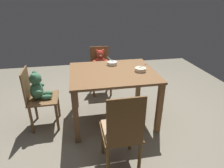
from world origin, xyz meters
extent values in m
cube|color=gray|center=(0.00, 0.00, -0.02)|extent=(5.20, 5.20, 0.04)
cube|color=brown|center=(0.00, 0.00, 0.74)|extent=(1.16, 0.97, 0.03)
cube|color=brown|center=(-0.53, -0.44, 0.36)|extent=(0.07, 0.07, 0.73)
cube|color=brown|center=(0.53, -0.44, 0.36)|extent=(0.07, 0.07, 0.73)
cube|color=brown|center=(-0.53, 0.44, 0.36)|extent=(0.07, 0.07, 0.73)
cube|color=brown|center=(0.53, 0.44, 0.36)|extent=(0.07, 0.07, 0.73)
cube|color=brown|center=(-0.96, 0.02, 0.42)|extent=(0.40, 0.41, 0.02)
cube|color=brown|center=(-1.15, 0.02, 0.64)|extent=(0.02, 0.37, 0.42)
cylinder|color=brown|center=(-0.79, -0.15, 0.21)|extent=(0.04, 0.04, 0.41)
cylinder|color=brown|center=(-0.80, 0.20, 0.21)|extent=(0.04, 0.04, 0.41)
cylinder|color=brown|center=(-1.12, -0.15, 0.21)|extent=(0.04, 0.04, 0.41)
cylinder|color=brown|center=(-1.13, 0.19, 0.21)|extent=(0.04, 0.04, 0.41)
ellipsoid|color=#3D6E4F|center=(-1.03, 0.02, 0.55)|extent=(0.17, 0.20, 0.23)
ellipsoid|color=beige|center=(-0.97, 0.02, 0.54)|extent=(0.06, 0.11, 0.14)
sphere|color=#3D6E4F|center=(-1.02, 0.02, 0.72)|extent=(0.16, 0.16, 0.16)
ellipsoid|color=beige|center=(-0.96, 0.02, 0.71)|extent=(0.06, 0.06, 0.05)
sphere|color=#3D6E4F|center=(-1.03, -0.04, 0.78)|extent=(0.06, 0.06, 0.06)
sphere|color=#3D6E4F|center=(-1.03, 0.07, 0.78)|extent=(0.06, 0.06, 0.06)
ellipsoid|color=#3D6E4F|center=(-1.00, -0.09, 0.58)|extent=(0.13, 0.07, 0.06)
ellipsoid|color=#3D6E4F|center=(-1.01, 0.13, 0.58)|extent=(0.13, 0.07, 0.06)
ellipsoid|color=#3D6E4F|center=(-0.91, -0.03, 0.47)|extent=(0.15, 0.07, 0.07)
ellipsoid|color=#3D6E4F|center=(-0.91, 0.08, 0.47)|extent=(0.15, 0.07, 0.07)
cube|color=brown|center=(-0.08, -0.87, 0.42)|extent=(0.39, 0.41, 0.02)
cube|color=brown|center=(-0.08, -1.06, 0.68)|extent=(0.36, 0.02, 0.50)
cylinder|color=brown|center=(0.08, -0.69, 0.21)|extent=(0.04, 0.04, 0.41)
cylinder|color=brown|center=(-0.25, -0.69, 0.21)|extent=(0.04, 0.04, 0.41)
cylinder|color=brown|center=(0.08, -1.04, 0.21)|extent=(0.04, 0.04, 0.41)
cylinder|color=brown|center=(-0.24, -1.04, 0.21)|extent=(0.04, 0.04, 0.41)
cube|color=tan|center=(-0.08, -0.87, 0.45)|extent=(0.36, 0.38, 0.04)
ellipsoid|color=navy|center=(-0.08, -0.94, 0.59)|extent=(0.21, 0.18, 0.24)
ellipsoid|color=beige|center=(-0.08, -0.88, 0.57)|extent=(0.11, 0.06, 0.14)
sphere|color=navy|center=(-0.08, -0.93, 0.77)|extent=(0.17, 0.17, 0.17)
ellipsoid|color=beige|center=(-0.08, -0.87, 0.75)|extent=(0.07, 0.06, 0.05)
sphere|color=navy|center=(-0.02, -0.94, 0.83)|extent=(0.06, 0.06, 0.06)
sphere|color=navy|center=(-0.14, -0.94, 0.83)|extent=(0.06, 0.06, 0.06)
ellipsoid|color=navy|center=(0.03, -0.91, 0.61)|extent=(0.07, 0.13, 0.07)
ellipsoid|color=navy|center=(-0.20, -0.91, 0.61)|extent=(0.07, 0.13, 0.07)
ellipsoid|color=navy|center=(-0.03, -0.81, 0.50)|extent=(0.07, 0.15, 0.07)
ellipsoid|color=navy|center=(-0.14, -0.81, 0.50)|extent=(0.07, 0.15, 0.07)
cube|color=brown|center=(-0.05, 0.87, 0.42)|extent=(0.38, 0.37, 0.02)
cube|color=brown|center=(-0.05, 1.04, 0.64)|extent=(0.35, 0.02, 0.42)
cylinder|color=brown|center=(-0.21, 0.71, 0.21)|extent=(0.04, 0.04, 0.41)
cylinder|color=brown|center=(0.10, 0.71, 0.21)|extent=(0.04, 0.04, 0.41)
cylinder|color=brown|center=(-0.21, 1.02, 0.21)|extent=(0.04, 0.04, 0.41)
cylinder|color=brown|center=(0.10, 1.02, 0.21)|extent=(0.04, 0.04, 0.41)
cube|color=tan|center=(-0.05, 0.87, 0.45)|extent=(0.35, 0.34, 0.04)
ellipsoid|color=#AF3426|center=(-0.05, 0.93, 0.58)|extent=(0.20, 0.17, 0.23)
ellipsoid|color=beige|center=(-0.05, 0.87, 0.57)|extent=(0.11, 0.06, 0.14)
sphere|color=#AF3426|center=(-0.05, 0.92, 0.75)|extent=(0.14, 0.14, 0.14)
ellipsoid|color=beige|center=(-0.05, 0.87, 0.74)|extent=(0.06, 0.05, 0.04)
sphere|color=#AF3426|center=(-0.10, 0.93, 0.80)|extent=(0.05, 0.05, 0.05)
sphere|color=#AF3426|center=(0.00, 0.93, 0.80)|extent=(0.05, 0.05, 0.05)
ellipsoid|color=#AF3426|center=(-0.17, 0.90, 0.61)|extent=(0.06, 0.13, 0.06)
ellipsoid|color=#AF3426|center=(0.06, 0.90, 0.61)|extent=(0.06, 0.13, 0.06)
ellipsoid|color=#AF3426|center=(-0.11, 0.81, 0.50)|extent=(0.07, 0.15, 0.07)
ellipsoid|color=#AF3426|center=(0.00, 0.81, 0.50)|extent=(0.07, 0.15, 0.07)
cylinder|color=beige|center=(0.38, -0.06, 0.78)|extent=(0.16, 0.16, 0.05)
cylinder|color=beige|center=(0.38, -0.06, 0.76)|extent=(0.09, 0.09, 0.01)
cylinder|color=beige|center=(0.38, -0.06, 0.80)|extent=(0.13, 0.13, 0.01)
cylinder|color=#BCBCC1|center=(0.41, -0.08, 0.84)|extent=(0.09, 0.07, 0.08)
ellipsoid|color=#BCBCC1|center=(0.37, -0.05, 0.80)|extent=(0.04, 0.04, 0.01)
cylinder|color=silver|center=(0.04, 0.28, 0.78)|extent=(0.15, 0.15, 0.05)
cylinder|color=silver|center=(0.04, 0.28, 0.76)|extent=(0.08, 0.08, 0.01)
cylinder|color=#CAB287|center=(0.04, 0.28, 0.80)|extent=(0.12, 0.12, 0.01)
cylinder|color=#BCBCC1|center=(0.02, 0.30, 0.84)|extent=(0.09, 0.07, 0.08)
ellipsoid|color=#BCBCC1|center=(0.05, 0.27, 0.80)|extent=(0.04, 0.04, 0.01)
camera|label=1|loc=(-0.46, -2.41, 1.71)|focal=30.79mm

